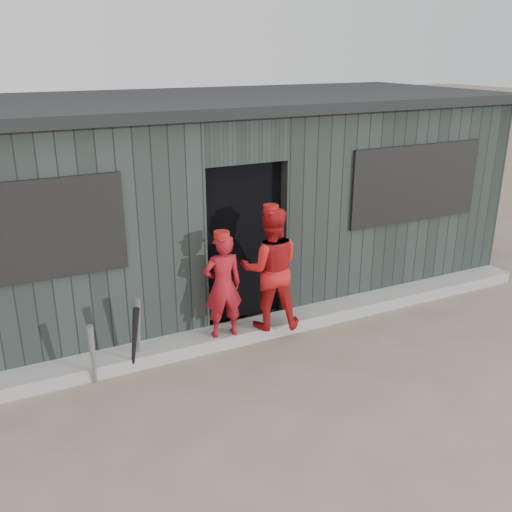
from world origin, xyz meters
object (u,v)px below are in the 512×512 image
bat_mid (138,332)px  bat_left (93,355)px  bat_right (134,340)px  player_red_right (270,268)px  player_red_left (223,286)px  dugout (200,198)px  player_grey_back (259,266)px

bat_mid → bat_left: bearing=-160.7°
bat_left → bat_mid: (0.51, 0.18, 0.06)m
bat_right → player_red_right: player_red_right is taller
bat_left → player_red_left: (1.47, 0.16, 0.40)m
player_red_right → dugout: bearing=-65.8°
bat_left → player_red_right: 2.11m
bat_mid → dugout: 2.42m
bat_mid → player_grey_back: 1.83m
bat_right → player_grey_back: player_grey_back is taller
bat_left → bat_mid: 0.54m
bat_right → dugout: size_ratio=0.10×
bat_mid → bat_right: bat_mid is taller
bat_right → player_red_right: (1.62, 0.12, 0.47)m
bat_mid → player_grey_back: size_ratio=0.63×
bat_left → player_red_right: size_ratio=0.48×
bat_left → player_grey_back: bearing=19.2°
bat_mid → player_red_right: player_red_right is taller
player_red_right → player_grey_back: (0.18, 0.63, -0.23)m
player_grey_back → player_red_left: bearing=43.3°
bat_right → player_red_right: size_ratio=0.56×
bat_mid → player_red_right: bearing=-1.4°
bat_left → player_grey_back: (2.22, 0.77, 0.29)m
dugout → bat_left: bearing=-134.6°
bat_left → bat_mid: bat_mid is taller
bat_left → bat_mid: bearing=19.3°
bat_right → player_red_left: (1.04, 0.14, 0.35)m
bat_mid → dugout: size_ratio=0.10×
player_grey_back → dugout: 1.37m
bat_mid → bat_right: bearing=-117.6°
player_red_left → bat_right: bearing=12.7°
dugout → player_red_right: bearing=-85.8°
player_grey_back → bat_left: bearing=23.3°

